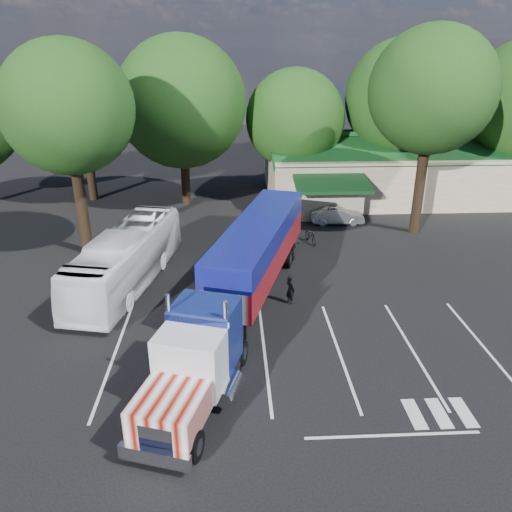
{
  "coord_description": "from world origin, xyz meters",
  "views": [
    {
      "loc": [
        -1.28,
        -23.88,
        12.18
      ],
      "look_at": [
        -0.07,
        0.02,
        2.0
      ],
      "focal_mm": 35.0,
      "sensor_mm": 36.0,
      "label": 1
    }
  ],
  "objects_px": {
    "tour_bus": "(127,258)",
    "bicycle": "(311,236)",
    "woman": "(290,289)",
    "silver_sedan": "(337,215)",
    "semi_truck": "(246,269)"
  },
  "relations": [
    {
      "from": "woman",
      "to": "tour_bus",
      "type": "bearing_deg",
      "value": 41.24
    },
    {
      "from": "tour_bus",
      "to": "silver_sedan",
      "type": "relative_size",
      "value": 2.88
    },
    {
      "from": "semi_truck",
      "to": "tour_bus",
      "type": "xyz_separation_m",
      "value": [
        -6.33,
        3.35,
        -0.74
      ]
    },
    {
      "from": "woman",
      "to": "silver_sedan",
      "type": "height_order",
      "value": "woman"
    },
    {
      "from": "tour_bus",
      "to": "silver_sedan",
      "type": "bearing_deg",
      "value": 46.68
    },
    {
      "from": "tour_bus",
      "to": "bicycle",
      "type": "bearing_deg",
      "value": 39.32
    },
    {
      "from": "woman",
      "to": "bicycle",
      "type": "xyz_separation_m",
      "value": [
        2.35,
        8.31,
        -0.29
      ]
    },
    {
      "from": "woman",
      "to": "bicycle",
      "type": "height_order",
      "value": "woman"
    },
    {
      "from": "silver_sedan",
      "to": "bicycle",
      "type": "bearing_deg",
      "value": 146.84
    },
    {
      "from": "bicycle",
      "to": "silver_sedan",
      "type": "relative_size",
      "value": 0.47
    },
    {
      "from": "bicycle",
      "to": "silver_sedan",
      "type": "distance_m",
      "value": 4.42
    },
    {
      "from": "bicycle",
      "to": "tour_bus",
      "type": "bearing_deg",
      "value": -165.77
    },
    {
      "from": "woman",
      "to": "tour_bus",
      "type": "distance_m",
      "value": 9.02
    },
    {
      "from": "woman",
      "to": "bicycle",
      "type": "distance_m",
      "value": 8.65
    },
    {
      "from": "bicycle",
      "to": "silver_sedan",
      "type": "height_order",
      "value": "silver_sedan"
    }
  ]
}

